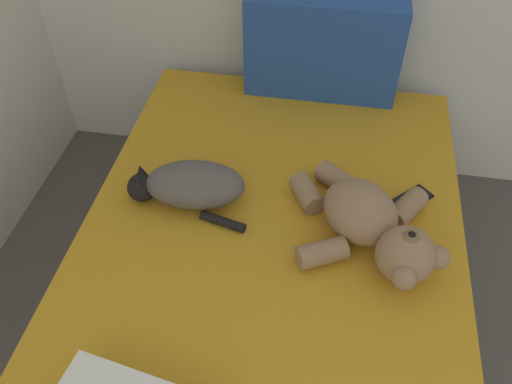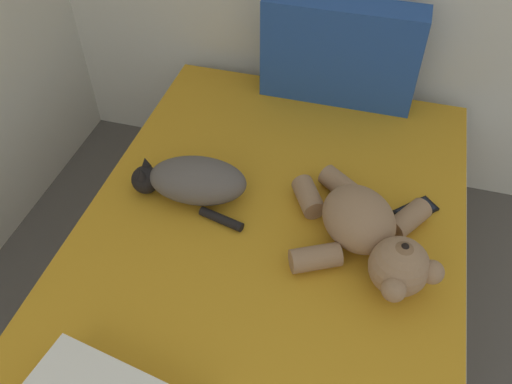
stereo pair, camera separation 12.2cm
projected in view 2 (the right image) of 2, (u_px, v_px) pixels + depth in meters
bed at (261, 299)px, 1.90m from camera, size 1.32×2.03×0.53m
patterned_cushion at (340, 53)px, 2.16m from camera, size 0.63×0.15×0.42m
cat at (192, 181)px, 1.84m from camera, size 0.43×0.25×0.15m
teddy_bear at (369, 233)px, 1.66m from camera, size 0.52×0.55×0.19m
cell_phone at (416, 210)px, 1.83m from camera, size 0.16×0.16×0.01m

